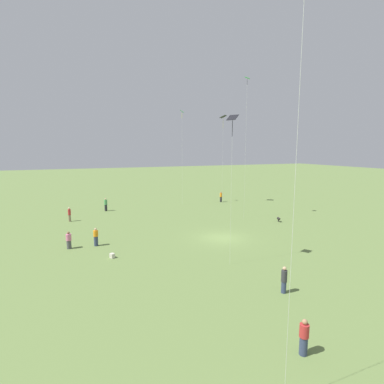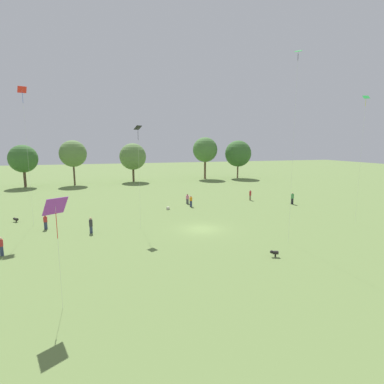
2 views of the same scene
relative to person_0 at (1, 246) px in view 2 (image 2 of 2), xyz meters
The scene contains 21 objects.
ground_plane 19.34m from the person_0, ahead, with size 240.00×240.00×0.00m, color olive.
tree_0 46.91m from the person_0, 99.87° to the left, with size 6.09×6.09×9.35m.
tree_1 46.80m from the person_0, 87.15° to the left, with size 6.13×6.13×10.37m.
tree_2 51.68m from the person_0, 71.63° to the left, with size 6.66×6.66×9.70m.
tree_3 61.48m from the person_0, 54.15° to the left, with size 6.71×6.71×11.32m.
tree_4 66.30m from the person_0, 46.97° to the left, with size 7.24×7.24×10.48m.
person_0 is the anchor object (origin of this frame).
person_1 36.83m from the person_0, 27.56° to the left, with size 0.36×0.36×1.80m.
person_2 8.63m from the person_0, 33.78° to the left, with size 0.44×0.44×1.73m.
person_4 8.13m from the person_0, 74.17° to the left, with size 0.58×0.58×1.68m.
person_6 39.39m from the person_0, 17.83° to the left, with size 0.62×0.62×1.90m.
person_7 26.08m from the person_0, 34.76° to the left, with size 0.61×0.61×1.72m.
person_8 27.58m from the person_0, 38.64° to the left, with size 0.61×0.61×1.60m.
kite_0 39.99m from the person_0, ahead, with size 0.82×0.77×15.03m.
kite_1 16.91m from the person_0, 23.92° to the left, with size 0.96×0.93×11.53m.
kite_2 13.14m from the person_0, 60.14° to the right, with size 1.42×1.29×6.63m.
kite_3 30.05m from the person_0, ahead, with size 0.84×0.84×17.78m.
kite_5 17.25m from the person_0, 87.29° to the left, with size 1.07×0.93×15.82m.
dog_0 12.56m from the person_0, 98.82° to the left, with size 0.69×0.68×0.54m.
dog_1 23.42m from the person_0, 17.38° to the right, with size 0.71×0.50×0.57m.
picnic_bag_0 22.47m from the person_0, 38.32° to the left, with size 0.49×0.44×0.38m.
Camera 2 is at (-10.51, -31.06, 9.54)m, focal length 28.00 mm.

